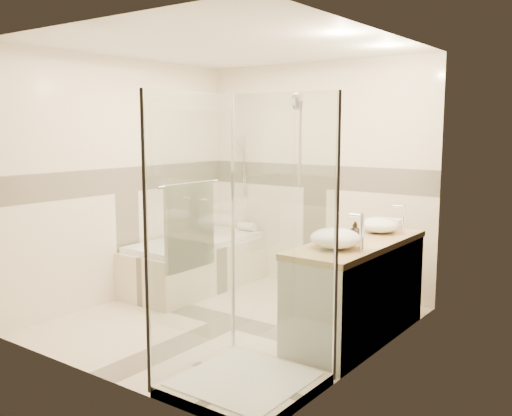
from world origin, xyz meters
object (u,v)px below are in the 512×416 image
Objects in this scene: vanity at (357,290)px; vessel_sink_near at (380,225)px; vessel_sink_far at (335,238)px; amenity_bottle_a at (353,233)px; amenity_bottle_b at (355,232)px; shower_enclosure at (237,314)px; bathtub at (196,261)px.

vessel_sink_near is (-0.02, 0.47, 0.50)m from vanity.
amenity_bottle_a is at bearing 90.00° from vessel_sink_far.
amenity_bottle_a is at bearing -90.00° from amenity_bottle_b.
amenity_bottle_a is (0.00, 0.31, -0.01)m from vessel_sink_far.
shower_enclosure is at bearing -98.89° from vessel_sink_near.
shower_enclosure is 5.73× the size of vessel_sink_near.
bathtub is 1.05× the size of vanity.
vessel_sink_near is at bearing 90.00° from amenity_bottle_b.
vessel_sink_far is (2.13, -0.71, 0.62)m from bathtub.
vessel_sink_near is 2.18× the size of amenity_bottle_b.
bathtub is at bearing 138.90° from shower_enclosure.
vessel_sink_far reaches higher than bathtub.
shower_enclosure is 5.09× the size of vessel_sink_far.
vessel_sink_far is at bearing -90.00° from amenity_bottle_b.
bathtub is 2.33m from vessel_sink_far.
vanity is 9.92× the size of amenity_bottle_b.
amenity_bottle_b reaches higher than vessel_sink_near.
vessel_sink_near is (2.13, 0.12, 0.61)m from bathtub.
amenity_bottle_b is (0.00, 0.03, 0.01)m from amenity_bottle_a.
shower_enclosure reaches higher than vessel_sink_near.
amenity_bottle_b reaches higher than amenity_bottle_a.
vanity is at bearing 69.19° from amenity_bottle_a.
vessel_sink_far is (0.00, -0.84, 0.01)m from vessel_sink_near.
bathtub is at bearing -176.68° from vessel_sink_near.
vanity is 1.31m from shower_enclosure.
vanity is at bearing 77.03° from shower_enclosure.
vanity is 0.50m from amenity_bottle_a.
vanity is 0.62m from vessel_sink_far.
amenity_bottle_a reaches higher than bathtub.
bathtub is 4.77× the size of vessel_sink_near.
bathtub is at bearing 170.75° from vanity.
vessel_sink_far is at bearing -90.00° from amenity_bottle_a.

